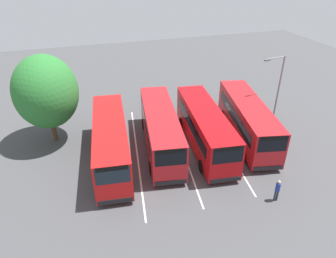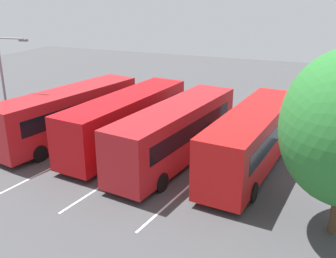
% 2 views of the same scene
% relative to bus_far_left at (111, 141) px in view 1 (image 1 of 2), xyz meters
% --- Properties ---
extents(ground_plane, '(73.65, 73.65, 0.00)m').
position_rel_bus_far_left_xyz_m(ground_plane, '(-0.39, 6.04, -1.88)').
color(ground_plane, '#424244').
extents(bus_far_left, '(11.17, 3.67, 3.42)m').
position_rel_bus_far_left_xyz_m(bus_far_left, '(0.00, 0.00, 0.00)').
color(bus_far_left, red).
rests_on(bus_far_left, ground).
extents(bus_center_left, '(11.22, 4.14, 3.42)m').
position_rel_bus_far_left_xyz_m(bus_center_left, '(-0.68, 4.28, 0.00)').
color(bus_center_left, '#AD191E').
rests_on(bus_center_left, ground).
extents(bus_center_right, '(11.19, 3.81, 3.42)m').
position_rel_bus_far_left_xyz_m(bus_center_right, '(0.19, 7.95, 0.00)').
color(bus_center_right, '#B70C11').
rests_on(bus_center_right, ground).
extents(bus_far_right, '(11.24, 4.73, 3.42)m').
position_rel_bus_far_left_xyz_m(bus_far_right, '(-0.03, 12.14, 0.00)').
color(bus_far_right, '#AD191E').
rests_on(bus_far_right, ground).
extents(pedestrian, '(0.40, 0.40, 1.69)m').
position_rel_bus_far_left_xyz_m(pedestrian, '(7.94, 9.94, -0.88)').
color(pedestrian, '#232833').
rests_on(pedestrian, ground).
extents(street_lamp, '(0.43, 2.28, 6.86)m').
position_rel_bus_far_left_xyz_m(street_lamp, '(-1.49, 15.78, 2.10)').
color(street_lamp, gray).
rests_on(street_lamp, ground).
extents(depot_tree, '(5.91, 5.32, 7.76)m').
position_rel_bus_far_left_xyz_m(depot_tree, '(-4.83, -4.44, 2.78)').
color(depot_tree, '#4C3823').
rests_on(depot_tree, ground).
extents(lane_stripe_outer_left, '(15.37, 2.36, 0.01)m').
position_rel_bus_far_left_xyz_m(lane_stripe_outer_left, '(-0.39, 2.11, -1.87)').
color(lane_stripe_outer_left, silver).
rests_on(lane_stripe_outer_left, ground).
extents(lane_stripe_inner_left, '(15.37, 2.36, 0.01)m').
position_rel_bus_far_left_xyz_m(lane_stripe_inner_left, '(-0.39, 6.04, -1.87)').
color(lane_stripe_inner_left, silver).
rests_on(lane_stripe_inner_left, ground).
extents(lane_stripe_inner_right, '(15.37, 2.36, 0.01)m').
position_rel_bus_far_left_xyz_m(lane_stripe_inner_right, '(-0.39, 9.97, -1.87)').
color(lane_stripe_inner_right, silver).
rests_on(lane_stripe_inner_right, ground).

